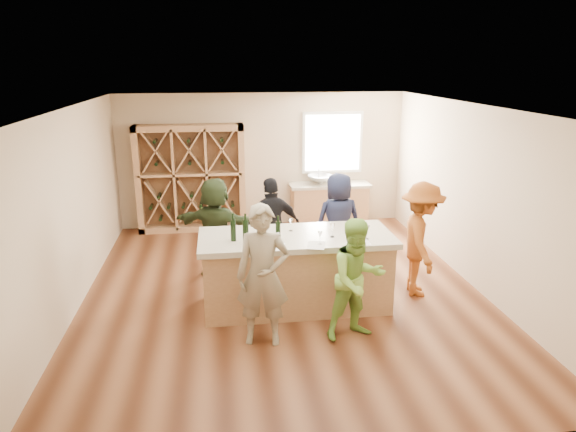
{
  "coord_description": "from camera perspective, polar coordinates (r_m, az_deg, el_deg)",
  "views": [
    {
      "loc": [
        -0.91,
        -7.22,
        3.42
      ],
      "look_at": [
        0.1,
        0.2,
        1.15
      ],
      "focal_mm": 32.0,
      "sensor_mm": 36.0,
      "label": 1
    }
  ],
  "objects": [
    {
      "name": "back_counter_base",
      "position": [
        11.08,
        4.58,
        1.15
      ],
      "size": [
        1.6,
        0.58,
        0.86
      ],
      "primitive_type": "cube",
      "color": "#B08054",
      "rests_on": "floor"
    },
    {
      "name": "person_far_left",
      "position": [
        8.44,
        -8.0,
        -1.22
      ],
      "size": [
        1.62,
        1.1,
        1.65
      ],
      "primitive_type": "imported",
      "rotation": [
        0.0,
        0.0,
        2.74
      ],
      "color": "#263319",
      "rests_on": "floor"
    },
    {
      "name": "wine_bottle_a",
      "position": [
        6.96,
        -6.1,
        -1.57
      ],
      "size": [
        0.08,
        0.08,
        0.3
      ],
      "primitive_type": "cylinder",
      "rotation": [
        0.0,
        0.0,
        0.02
      ],
      "color": "black",
      "rests_on": "tasting_counter_top"
    },
    {
      "name": "back_counter_top",
      "position": [
        10.97,
        4.64,
        3.47
      ],
      "size": [
        1.7,
        0.62,
        0.06
      ],
      "primitive_type": "cube",
      "color": "#B7AE96",
      "rests_on": "back_counter_base"
    },
    {
      "name": "wall_left",
      "position": [
        7.8,
        -23.38,
        0.43
      ],
      "size": [
        0.1,
        7.0,
        2.8
      ],
      "primitive_type": "cube",
      "color": "#CCB494",
      "rests_on": "ground"
    },
    {
      "name": "faucet",
      "position": [
        11.06,
        3.45,
        4.56
      ],
      "size": [
        0.02,
        0.02,
        0.3
      ],
      "primitive_type": "cylinder",
      "color": "silver",
      "rests_on": "back_counter_top"
    },
    {
      "name": "tasting_menu_c",
      "position": [
        7.01,
        7.99,
        -2.8
      ],
      "size": [
        0.24,
        0.32,
        0.0
      ],
      "primitive_type": "cube",
      "rotation": [
        0.0,
        0.0,
        -0.01
      ],
      "color": "white",
      "rests_on": "tasting_counter_top"
    },
    {
      "name": "tasting_menu_b",
      "position": [
        6.81,
        3.15,
        -3.25
      ],
      "size": [
        0.32,
        0.38,
        0.0
      ],
      "primitive_type": "cube",
      "rotation": [
        0.0,
        0.0,
        -0.29
      ],
      "color": "white",
      "rests_on": "tasting_counter_top"
    },
    {
      "name": "wine_rack",
      "position": [
        10.76,
        -10.73,
        4.11
      ],
      "size": [
        2.2,
        0.45,
        2.2
      ],
      "primitive_type": "cube",
      "color": "#B08054",
      "rests_on": "floor"
    },
    {
      "name": "wine_glass_e",
      "position": [
        7.09,
        8.75,
        -1.8
      ],
      "size": [
        0.1,
        0.1,
        0.19
      ],
      "primitive_type": "cone",
      "rotation": [
        0.0,
        0.0,
        -0.43
      ],
      "color": "white",
      "rests_on": "tasting_counter_top"
    },
    {
      "name": "wine_glass_b",
      "position": [
        6.81,
        3.57,
        -2.49
      ],
      "size": [
        0.08,
        0.08,
        0.17
      ],
      "primitive_type": "cone",
      "rotation": [
        0.0,
        0.0,
        -0.38
      ],
      "color": "white",
      "rests_on": "tasting_counter_top"
    },
    {
      "name": "wine_glass_a",
      "position": [
        6.73,
        -1.11,
        -2.66
      ],
      "size": [
        0.09,
        0.09,
        0.18
      ],
      "primitive_type": "cone",
      "rotation": [
        0.0,
        0.0,
        -0.43
      ],
      "color": "white",
      "rests_on": "tasting_counter_top"
    },
    {
      "name": "person_near_left",
      "position": [
        6.32,
        -2.8,
        -6.66
      ],
      "size": [
        0.72,
        0.58,
        1.8
      ],
      "primitive_type": "imported",
      "rotation": [
        0.0,
        0.0,
        -0.16
      ],
      "color": "gray",
      "rests_on": "floor"
    },
    {
      "name": "person_near_right",
      "position": [
        6.53,
        7.7,
        -7.02
      ],
      "size": [
        0.85,
        0.6,
        1.58
      ],
      "primitive_type": "imported",
      "rotation": [
        0.0,
        0.0,
        0.25
      ],
      "color": "#8CC64C",
      "rests_on": "floor"
    },
    {
      "name": "wine_glass_f",
      "position": [
        7.34,
        0.31,
        -1.0
      ],
      "size": [
        0.07,
        0.07,
        0.18
      ],
      "primitive_type": "cone",
      "color": "white",
      "rests_on": "tasting_counter_top"
    },
    {
      "name": "wine_bottle_b",
      "position": [
        6.87,
        -4.73,
        -1.68
      ],
      "size": [
        0.1,
        0.1,
        0.32
      ],
      "primitive_type": "cylinder",
      "rotation": [
        0.0,
        0.0,
        0.38
      ],
      "color": "black",
      "rests_on": "tasting_counter_top"
    },
    {
      "name": "person_far_mid",
      "position": [
        8.37,
        -1.77,
        -1.24
      ],
      "size": [
        1.05,
        0.69,
        1.64
      ],
      "primitive_type": "imported",
      "rotation": [
        0.0,
        0.0,
        3.37
      ],
      "color": "black",
      "rests_on": "floor"
    },
    {
      "name": "ceiling",
      "position": [
        7.3,
        -0.58,
        12.38
      ],
      "size": [
        6.0,
        7.0,
        0.1
      ],
      "primitive_type": "cube",
      "color": "white",
      "rests_on": "ground"
    },
    {
      "name": "wine_glass_d",
      "position": [
        7.11,
        4.96,
        -1.58
      ],
      "size": [
        0.08,
        0.08,
        0.2
      ],
      "primitive_type": "cone",
      "rotation": [
        0.0,
        0.0,
        0.03
      ],
      "color": "white",
      "rests_on": "tasting_counter_top"
    },
    {
      "name": "window_pane",
      "position": [
        11.05,
        5.0,
        8.1
      ],
      "size": [
        1.18,
        0.01,
        1.18
      ],
      "primitive_type": "cube",
      "color": "white",
      "rests_on": "wall_back"
    },
    {
      "name": "wine_bottle_c",
      "position": [
        6.99,
        -2.98,
        -1.42
      ],
      "size": [
        0.1,
        0.1,
        0.3
      ],
      "primitive_type": "cylinder",
      "rotation": [
        0.0,
        0.0,
        0.41
      ],
      "color": "black",
      "rests_on": "tasting_counter_top"
    },
    {
      "name": "wall_back",
      "position": [
        11.0,
        -2.88,
        6.25
      ],
      "size": [
        6.0,
        0.1,
        2.8
      ],
      "primitive_type": "cube",
      "color": "#CCB494",
      "rests_on": "ground"
    },
    {
      "name": "tasting_counter_base",
      "position": [
        7.39,
        0.9,
        -6.4
      ],
      "size": [
        2.6,
        1.0,
        1.0
      ],
      "primitive_type": "cube",
      "color": "#B08054",
      "rests_on": "floor"
    },
    {
      "name": "sink",
      "position": [
        10.9,
        3.62,
        4.07
      ],
      "size": [
        0.54,
        0.54,
        0.19
      ],
      "primitive_type": "imported",
      "color": "silver",
      "rests_on": "back_counter_top"
    },
    {
      "name": "wall_front",
      "position": [
        4.29,
        5.53,
        -11.33
      ],
      "size": [
        6.0,
        0.1,
        2.8
      ],
      "primitive_type": "cube",
      "color": "#CCB494",
      "rests_on": "ground"
    },
    {
      "name": "wall_right",
      "position": [
        8.48,
        20.38,
        2.01
      ],
      "size": [
        0.1,
        7.0,
        2.8
      ],
      "primitive_type": "cube",
      "color": "#CCB494",
      "rests_on": "ground"
    },
    {
      "name": "floor",
      "position": [
        8.06,
        -0.52,
        -8.63
      ],
      "size": [
        6.0,
        7.0,
        0.1
      ],
      "primitive_type": "cube",
      "color": "brown",
      "rests_on": "ground"
    },
    {
      "name": "tasting_menu_a",
      "position": [
        6.74,
        -1.28,
        -3.45
      ],
      "size": [
        0.27,
        0.33,
        0.0
      ],
      "primitive_type": "cube",
      "rotation": [
        0.0,
        0.0,
        -0.14
      ],
      "color": "white",
      "rests_on": "tasting_counter_top"
    },
    {
      "name": "window_frame",
      "position": [
        11.08,
        4.96,
        8.13
      ],
      "size": [
        1.3,
        0.06,
        1.3
      ],
      "primitive_type": "cube",
      "color": "white",
      "rests_on": "wall_back"
    },
    {
      "name": "tasting_counter_top",
      "position": [
        7.2,
        0.92,
        -2.45
      ],
      "size": [
        2.72,
        1.12,
        0.08
      ],
      "primitive_type": "cube",
      "color": "#B7AE96",
      "rests_on": "tasting_counter_base"
    },
    {
      "name": "wine_glass_c",
      "position": [
        6.86,
        6.9,
        -2.3
      ],
      "size": [
        0.09,
        0.09,
        0.2
      ],
      "primitive_type": "cone",
      "rotation": [
        0.0,
        0.0,
        -0.17
      ],
      "color": "white",
      "rests_on": "tasting_counter_top"
    },
    {
      "name": "person_server",
      "position": [
        7.91,
        14.54,
        -2.52
      ],
      "size": [
        0.73,
        1.2,
        1.74
      ],
      "primitive_type": "imported",
      "rotation": [
        0.0,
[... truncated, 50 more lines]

